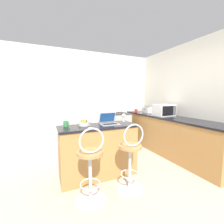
# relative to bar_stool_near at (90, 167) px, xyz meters

# --- Properties ---
(ground_plane) EXTENTS (20.00, 20.00, 0.00)m
(ground_plane) POSITION_rel_bar_stool_near_xyz_m (0.59, -0.04, -0.47)
(ground_plane) COLOR #ADA393
(wall_back) EXTENTS (12.00, 0.06, 2.60)m
(wall_back) POSITION_rel_bar_stool_near_xyz_m (0.59, 2.34, 0.83)
(wall_back) COLOR silver
(wall_back) RESTS_ON ground_plane
(wall_right) EXTENTS (0.06, 12.00, 2.60)m
(wall_right) POSITION_rel_bar_stool_near_xyz_m (2.54, -0.04, 0.83)
(wall_right) COLOR silver
(wall_right) RESTS_ON ground_plane
(breakfast_bar) EXTENTS (1.32, 0.52, 0.89)m
(breakfast_bar) POSITION_rel_bar_stool_near_xyz_m (0.30, 0.57, -0.02)
(breakfast_bar) COLOR #B27C42
(breakfast_bar) RESTS_ON ground_plane
(counter_right) EXTENTS (0.66, 2.88, 0.89)m
(counter_right) POSITION_rel_bar_stool_near_xyz_m (2.19, 0.88, -0.03)
(counter_right) COLOR #B27C42
(counter_right) RESTS_ON ground_plane
(bar_stool_near) EXTENTS (0.40, 0.40, 1.01)m
(bar_stool_near) POSITION_rel_bar_stool_near_xyz_m (0.00, 0.00, 0.00)
(bar_stool_near) COLOR silver
(bar_stool_near) RESTS_ON ground_plane
(bar_stool_far) EXTENTS (0.40, 0.40, 1.01)m
(bar_stool_far) POSITION_rel_bar_stool_near_xyz_m (0.61, 0.00, 0.00)
(bar_stool_far) COLOR silver
(bar_stool_far) RESTS_ON ground_plane
(laptop) EXTENTS (0.32, 0.26, 0.20)m
(laptop) POSITION_rel_bar_stool_near_xyz_m (0.51, 0.60, 0.47)
(laptop) COLOR #B7BABF
(laptop) RESTS_ON breakfast_bar
(microwave) EXTENTS (0.47, 0.36, 0.28)m
(microwave) POSITION_rel_bar_stool_near_xyz_m (2.19, 1.04, 0.56)
(microwave) COLOR silver
(microwave) RESTS_ON counter_right
(toaster) EXTENTS (0.20, 0.27, 0.17)m
(toaster) POSITION_rel_bar_stool_near_xyz_m (2.21, 1.73, 0.50)
(toaster) COLOR silver
(toaster) RESTS_ON counter_right
(stove_range) EXTENTS (0.63, 0.61, 0.90)m
(stove_range) POSITION_rel_bar_stool_near_xyz_m (1.35, 1.99, -0.03)
(stove_range) COLOR #9EA3A8
(stove_range) RESTS_ON ground_plane
(storage_jar) EXTENTS (0.10, 0.10, 0.17)m
(storage_jar) POSITION_rel_bar_stool_near_xyz_m (2.28, 1.46, 0.51)
(storage_jar) COLOR silver
(storage_jar) RESTS_ON counter_right
(wine_glass_short) EXTENTS (0.07, 0.07, 0.15)m
(wine_glass_short) POSITION_rel_bar_stool_near_xyz_m (0.89, 0.74, 0.53)
(wine_glass_short) COLOR silver
(wine_glass_short) RESTS_ON breakfast_bar
(mug_red) EXTENTS (0.10, 0.08, 0.09)m
(mug_red) POSITION_rel_bar_stool_near_xyz_m (1.97, 1.96, 0.47)
(mug_red) COLOR red
(mug_red) RESTS_ON counter_right
(wine_glass_tall) EXTENTS (0.08, 0.08, 0.14)m
(wine_glass_tall) POSITION_rel_bar_stool_near_xyz_m (0.12, 0.43, 0.52)
(wine_glass_tall) COLOR silver
(wine_glass_tall) RESTS_ON breakfast_bar
(mug_blue) EXTENTS (0.10, 0.09, 0.09)m
(mug_blue) POSITION_rel_bar_stool_near_xyz_m (2.44, 1.36, 0.47)
(mug_blue) COLOR #2D51AD
(mug_blue) RESTS_ON counter_right
(mug_green) EXTENTS (0.10, 0.08, 0.10)m
(mug_green) POSITION_rel_bar_stool_near_xyz_m (-0.21, 0.69, 0.47)
(mug_green) COLOR #338447
(mug_green) RESTS_ON breakfast_bar
(fruit_bowl) EXTENTS (0.21, 0.21, 0.11)m
(fruit_bowl) POSITION_rel_bar_stool_near_xyz_m (0.09, 0.66, 0.46)
(fruit_bowl) COLOR silver
(fruit_bowl) RESTS_ON breakfast_bar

